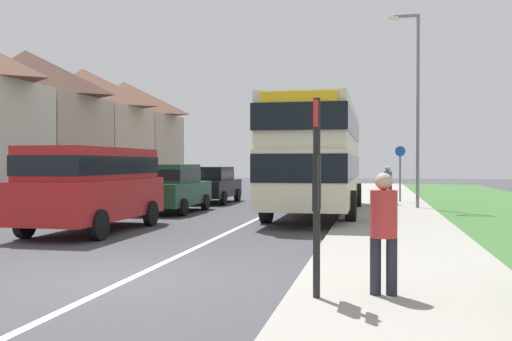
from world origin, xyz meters
TOP-DOWN VIEW (x-y plane):
  - ground_plane at (0.00, 0.00)m, footprint 120.00×120.00m
  - lane_marking_centre at (0.00, 8.00)m, footprint 0.14×60.00m
  - pavement_near_side at (4.20, 6.00)m, footprint 3.20×68.00m
  - double_decker_bus at (1.77, 11.47)m, footprint 2.80×9.89m
  - parked_van_red at (-3.50, 5.68)m, footprint 2.11×5.07m
  - parked_car_dark_green at (-3.48, 11.55)m, footprint 1.89×4.20m
  - parked_car_black at (-3.48, 16.66)m, footprint 1.96×4.10m
  - pedestrian_at_stop at (3.82, -0.75)m, footprint 0.34×0.34m
  - pedestrian_walking_away at (4.20, 15.95)m, footprint 0.34×0.34m
  - bus_stop_sign at (3.00, -1.05)m, footprint 0.09×0.52m
  - cycle_route_sign at (4.75, 17.56)m, footprint 0.44×0.08m
  - street_lamp_mid at (5.16, 14.26)m, footprint 1.14×0.20m
  - house_terrace_far_side at (-12.89, 19.76)m, footprint 6.64×22.18m

SIDE VIEW (x-z plane):
  - ground_plane at x=0.00m, z-range 0.00..0.00m
  - lane_marking_centre at x=0.00m, z-range 0.00..0.01m
  - pavement_near_side at x=4.20m, z-range 0.00..0.12m
  - parked_car_black at x=-3.48m, z-range 0.08..1.70m
  - parked_car_dark_green at x=-3.48m, z-range 0.08..1.82m
  - pedestrian_at_stop at x=3.82m, z-range 0.14..1.81m
  - pedestrian_walking_away at x=4.20m, z-range 0.14..1.81m
  - parked_van_red at x=-3.50m, z-range 0.21..2.39m
  - cycle_route_sign at x=4.75m, z-range 0.17..2.69m
  - bus_stop_sign at x=3.00m, z-range 0.24..2.84m
  - double_decker_bus at x=1.77m, z-range 0.29..3.99m
  - house_terrace_far_side at x=-12.89m, z-range 0.00..7.25m
  - street_lamp_mid at x=5.16m, z-range 0.55..7.91m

